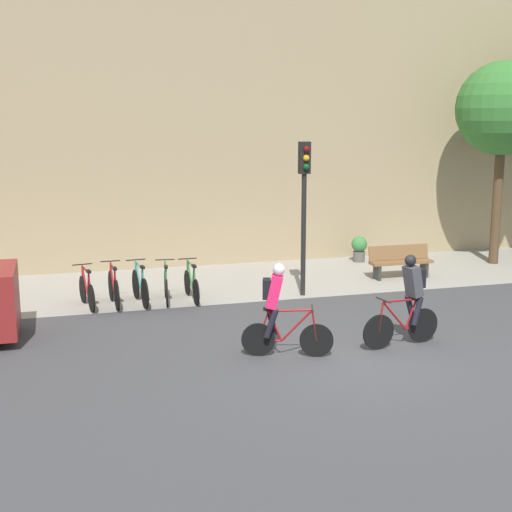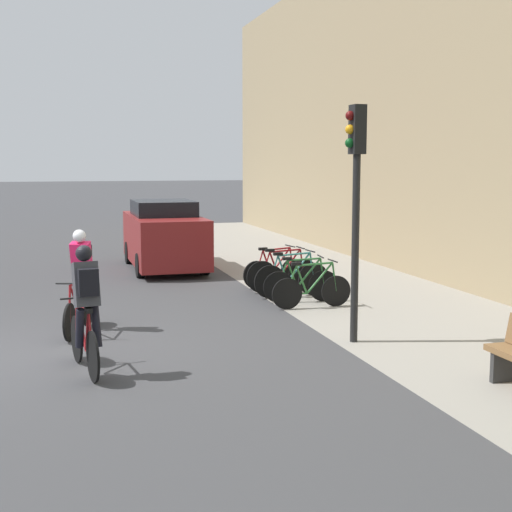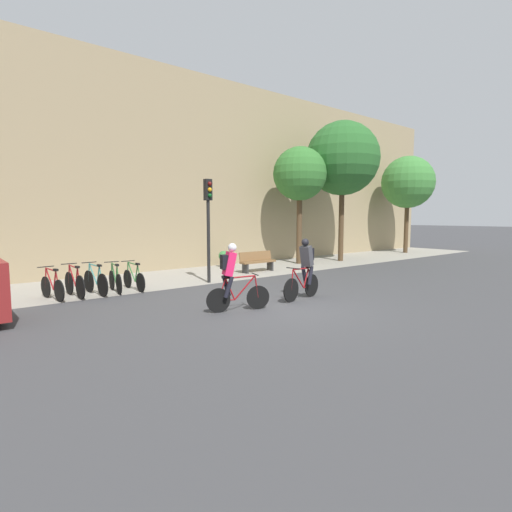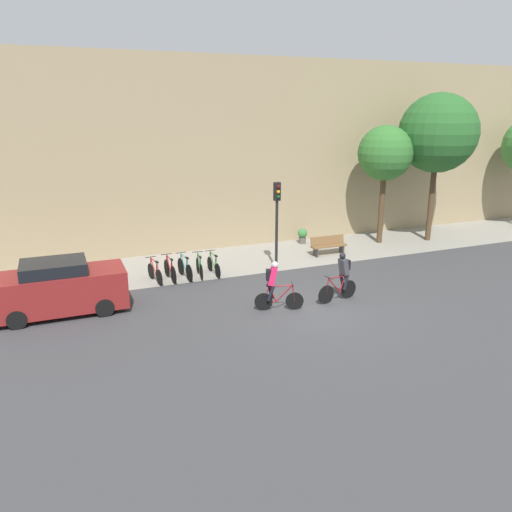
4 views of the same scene
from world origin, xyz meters
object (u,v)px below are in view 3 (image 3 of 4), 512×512
at_px(parked_bike_0, 52,287).
at_px(potted_plant, 224,258).
at_px(parked_bike_3, 115,280).
at_px(traffic_light_pole, 208,212).
at_px(parked_bike_4, 134,279).
at_px(parked_bike_1, 75,284).
at_px(cyclist_pink, 232,275).
at_px(cyclist_grey, 305,267).
at_px(bench, 257,261).
at_px(parked_bike_2, 96,281).

bearing_deg(parked_bike_0, potted_plant, 20.86).
xyz_separation_m(parked_bike_3, traffic_light_pole, (3.35, -0.31, 2.21)).
xyz_separation_m(parked_bike_4, potted_plant, (5.77, 3.13, 0.05)).
bearing_deg(parked_bike_1, cyclist_pink, -59.89).
bearing_deg(cyclist_grey, parked_bike_0, 142.34).
bearing_deg(potted_plant, cyclist_grey, -107.23).
distance_m(parked_bike_3, parked_bike_4, 0.62).
bearing_deg(parked_bike_4, cyclist_pink, -80.48).
bearing_deg(bench, parked_bike_3, -173.10).
distance_m(parked_bike_3, potted_plant, 7.11).
distance_m(parked_bike_3, bench, 6.61).
xyz_separation_m(cyclist_pink, bench, (5.19, 5.26, -0.47)).
bearing_deg(traffic_light_pole, bench, 18.95).
distance_m(cyclist_pink, parked_bike_4, 4.57).
relative_size(parked_bike_0, parked_bike_3, 0.99).
distance_m(cyclist_grey, parked_bike_2, 6.48).
xyz_separation_m(cyclist_pink, parked_bike_0, (-3.21, 4.47, -0.56)).
bearing_deg(parked_bike_1, parked_bike_4, -0.07).
relative_size(cyclist_pink, parked_bike_0, 1.11).
bearing_deg(parked_bike_3, parked_bike_2, 180.00).
relative_size(cyclist_pink, parked_bike_4, 1.05).
xyz_separation_m(parked_bike_1, parked_bike_3, (1.23, -0.00, -0.02)).
height_order(cyclist_grey, parked_bike_0, cyclist_grey).
height_order(parked_bike_1, bench, parked_bike_1).
xyz_separation_m(parked_bike_2, potted_plant, (6.99, 3.13, 0.02)).
relative_size(cyclist_grey, potted_plant, 2.28).
xyz_separation_m(parked_bike_2, parked_bike_3, (0.61, -0.00, -0.02)).
xyz_separation_m(cyclist_grey, parked_bike_4, (-3.39, 4.51, -0.56)).
bearing_deg(parked_bike_0, cyclist_pink, -54.36).
bearing_deg(potted_plant, parked_bike_4, -151.47).
distance_m(parked_bike_4, traffic_light_pole, 3.53).
height_order(parked_bike_1, parked_bike_4, parked_bike_1).
height_order(cyclist_pink, parked_bike_4, cyclist_pink).
bearing_deg(parked_bike_3, traffic_light_pole, -5.25).
xyz_separation_m(cyclist_grey, parked_bike_3, (-4.01, 4.52, -0.55)).
bearing_deg(parked_bike_3, parked_bike_1, 179.98).
bearing_deg(parked_bike_3, cyclist_grey, -48.39).
xyz_separation_m(parked_bike_3, bench, (6.56, 0.79, 0.08)).
xyz_separation_m(parked_bike_0, potted_plant, (8.22, 3.13, 0.05)).
height_order(parked_bike_0, parked_bike_4, parked_bike_0).
distance_m(traffic_light_pole, bench, 4.00).
distance_m(cyclist_pink, cyclist_grey, 2.64).
relative_size(parked_bike_3, traffic_light_pole, 0.42).
bearing_deg(parked_bike_2, parked_bike_3, -0.00).
bearing_deg(parked_bike_1, parked_bike_2, -0.04).
height_order(cyclist_pink, cyclist_grey, cyclist_grey).
xyz_separation_m(cyclist_grey, parked_bike_0, (-5.85, 4.52, -0.56)).
distance_m(parked_bike_2, bench, 7.21).
bearing_deg(parked_bike_3, parked_bike_0, -180.00).
bearing_deg(traffic_light_pole, parked_bike_1, 176.14).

